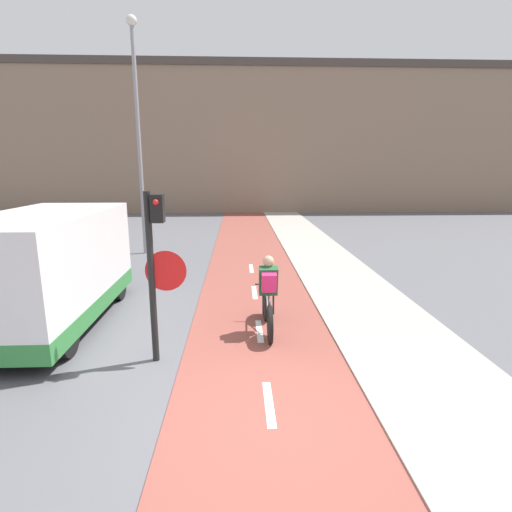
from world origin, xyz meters
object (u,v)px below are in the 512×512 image
object	(u,v)px
traffic_light_pole	(156,258)
street_lamp_far	(137,118)
van	(47,271)
cyclist_near	(268,297)

from	to	relation	value
traffic_light_pole	street_lamp_far	distance (m)	9.54
traffic_light_pole	van	distance (m)	3.18
cyclist_near	van	size ratio (longest dim) A/B	0.39
traffic_light_pole	cyclist_near	world-z (taller)	traffic_light_pole
cyclist_near	van	distance (m)	4.55
traffic_light_pole	van	xyz separation A→B (m)	(-2.59, 1.73, -0.63)
cyclist_near	traffic_light_pole	bearing A→B (deg)	-149.40
cyclist_near	van	world-z (taller)	van
street_lamp_far	van	world-z (taller)	street_lamp_far
street_lamp_far	traffic_light_pole	bearing A→B (deg)	-75.76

